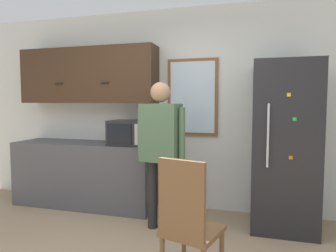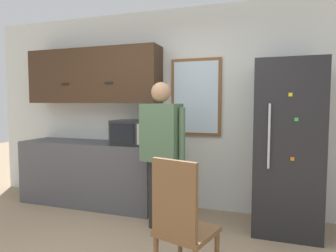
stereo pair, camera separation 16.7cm
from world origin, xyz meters
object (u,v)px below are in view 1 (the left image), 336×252
(microwave, at_px, (129,133))
(refrigerator, at_px, (284,146))
(chair, at_px, (187,220))
(person, at_px, (161,141))

(microwave, height_order, refrigerator, refrigerator)
(refrigerator, height_order, chair, refrigerator)
(microwave, bearing_deg, chair, -52.39)
(person, relative_size, chair, 1.63)
(microwave, relative_size, person, 0.28)
(person, bearing_deg, microwave, 154.10)
(person, relative_size, refrigerator, 0.88)
(microwave, xyz_separation_m, chair, (1.09, -1.41, -0.51))
(refrigerator, bearing_deg, microwave, 179.96)
(person, height_order, chair, person)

